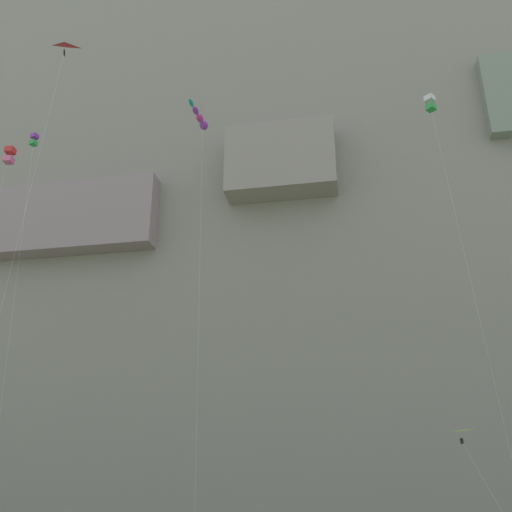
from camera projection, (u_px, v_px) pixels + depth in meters
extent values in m
cube|color=gray|center=(297.00, 168.00, 76.22)|extent=(180.00, 27.47, 84.51)
cube|color=gray|center=(79.00, 223.00, 62.65)|extent=(17.73, 4.70, 7.68)
cube|color=gray|center=(282.00, 163.00, 59.63)|extent=(10.89, 4.15, 7.46)
pyramid|color=red|center=(63.00, 48.00, 45.44)|extent=(1.95, 1.55, 0.49)
cube|color=black|center=(64.00, 53.00, 45.90)|extent=(0.23, 0.53, 0.57)
cylinder|color=silver|center=(18.00, 241.00, 36.71)|extent=(1.16, 5.25, 34.35)
pyramid|color=#8CCC33|center=(458.00, 439.00, 36.44)|extent=(1.48, 1.45, 0.20)
cube|color=black|center=(462.00, 441.00, 36.62)|extent=(0.27, 0.29, 0.38)
cylinder|color=silver|center=(490.00, 490.00, 32.81)|extent=(1.48, 5.67, 5.77)
cube|color=white|center=(430.00, 99.00, 49.33)|extent=(0.96, 0.96, 0.48)
cube|color=green|center=(431.00, 107.00, 48.99)|extent=(0.96, 0.96, 0.48)
cylinder|color=black|center=(434.00, 103.00, 49.11)|extent=(0.02, 0.02, 1.29)
cylinder|color=black|center=(426.00, 104.00, 49.21)|extent=(0.02, 0.02, 1.29)
cylinder|color=silver|center=(472.00, 286.00, 40.91)|extent=(1.57, 3.47, 32.14)
cube|color=red|center=(10.00, 151.00, 52.63)|extent=(0.81, 0.81, 0.53)
cube|color=pink|center=(9.00, 160.00, 52.25)|extent=(0.81, 0.81, 0.53)
cylinder|color=black|center=(13.00, 155.00, 52.38)|extent=(0.03, 0.03, 1.43)
cylinder|color=black|center=(6.00, 156.00, 52.50)|extent=(0.03, 0.03, 1.43)
ellipsoid|color=purple|center=(204.00, 125.00, 51.74)|extent=(0.77, 1.03, 0.80)
ellipsoid|color=#CC3399|center=(200.00, 118.00, 50.67)|extent=(0.64, 1.01, 0.66)
ellipsoid|color=purple|center=(196.00, 111.00, 49.60)|extent=(0.50, 1.00, 0.53)
ellipsoid|color=teal|center=(191.00, 103.00, 48.52)|extent=(0.37, 0.99, 0.39)
cylinder|color=silver|center=(199.00, 294.00, 42.92)|extent=(1.85, 4.26, 32.46)
cube|color=purple|center=(35.00, 136.00, 54.07)|extent=(0.69, 0.69, 0.40)
cube|color=green|center=(33.00, 143.00, 53.78)|extent=(0.69, 0.69, 0.40)
cylinder|color=black|center=(37.00, 139.00, 53.88)|extent=(0.02, 0.02, 1.07)
cylinder|color=black|center=(31.00, 140.00, 53.97)|extent=(0.02, 0.02, 1.07)
cylinder|color=silver|center=(12.00, 313.00, 46.67)|extent=(2.30, 1.23, 32.19)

